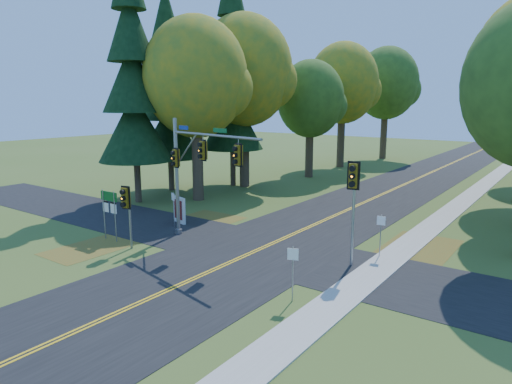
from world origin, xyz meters
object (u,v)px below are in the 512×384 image
Objects in this scene: east_signal_pole at (353,187)px; traffic_mast at (194,164)px; route_sign_cluster at (109,205)px; info_kiosk at (179,210)px.

traffic_mast is at bearing 178.53° from east_signal_pole.
info_kiosk is (0.52, 4.91, -1.17)m from route_sign_cluster.
route_sign_cluster is 1.67× the size of info_kiosk.
east_signal_pole is 13.55m from route_sign_cluster.
route_sign_cluster is (-12.82, -3.97, -1.83)m from east_signal_pole.
route_sign_cluster is at bearing -172.62° from east_signal_pole.
info_kiosk is at bearing 159.95° from traffic_mast.
east_signal_pole reaches higher than info_kiosk.
traffic_mast is at bearing -16.39° from info_kiosk.
east_signal_pole is 2.94× the size of info_kiosk.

